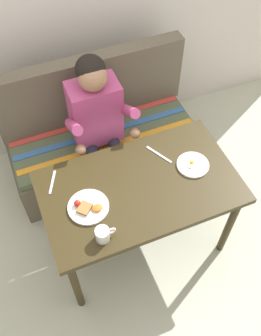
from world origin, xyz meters
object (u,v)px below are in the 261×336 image
(couch, at_px, (102,140))
(plate_eggs, at_px, (193,165))
(table, at_px, (140,193))
(plate_breakfast, at_px, (88,207))
(person, at_px, (99,121))
(coffee_mug, at_px, (103,234))
(knife, at_px, (159,154))
(fork, at_px, (52,182))

(couch, bearing_deg, plate_eggs, -64.00)
(table, xyz_separation_m, plate_breakfast, (-0.34, -0.03, 0.09))
(couch, distance_m, plate_eggs, 0.93)
(table, xyz_separation_m, person, (-0.06, 0.59, 0.09))
(plate_breakfast, xyz_separation_m, coffee_mug, (0.02, -0.21, 0.03))
(plate_eggs, height_order, knife, plate_eggs)
(couch, height_order, plate_eggs, couch)
(table, distance_m, coffee_mug, 0.42)
(person, relative_size, plate_eggs, 5.98)
(plate_eggs, bearing_deg, coffee_mug, -159.25)
(coffee_mug, distance_m, fork, 0.50)
(couch, bearing_deg, person, -107.67)
(table, distance_m, plate_eggs, 0.38)
(table, height_order, plate_eggs, plate_eggs)
(fork, bearing_deg, couch, 73.94)
(couch, height_order, plate_breakfast, couch)
(person, height_order, coffee_mug, person)
(plate_eggs, bearing_deg, person, 126.24)
(person, xyz_separation_m, knife, (0.26, -0.42, -0.01))
(plate_breakfast, distance_m, knife, 0.58)
(person, bearing_deg, couch, 72.33)
(plate_breakfast, bearing_deg, couch, 67.00)
(plate_eggs, xyz_separation_m, coffee_mug, (-0.69, -0.26, 0.04))
(couch, relative_size, coffee_mug, 12.20)
(table, xyz_separation_m, fork, (-0.48, 0.22, 0.08))
(coffee_mug, bearing_deg, knife, 38.50)
(couch, height_order, coffee_mug, couch)
(table, relative_size, person, 0.99)
(table, bearing_deg, knife, 40.10)
(coffee_mug, relative_size, fork, 0.69)
(fork, distance_m, knife, 0.69)
(plate_eggs, height_order, coffee_mug, coffee_mug)
(plate_eggs, height_order, fork, plate_eggs)
(couch, bearing_deg, table, -90.00)
(person, relative_size, coffee_mug, 10.27)
(couch, xyz_separation_m, plate_breakfast, (-0.34, -0.80, 0.41))
(plate_eggs, xyz_separation_m, knife, (-0.16, 0.16, -0.01))
(table, relative_size, couch, 0.83)
(plate_breakfast, bearing_deg, plate_eggs, 3.83)
(couch, relative_size, knife, 7.20)
(couch, distance_m, person, 0.45)
(plate_breakfast, xyz_separation_m, fork, (-0.14, 0.25, -0.01))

